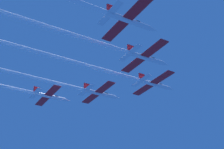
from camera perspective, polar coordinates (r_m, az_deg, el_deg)
The scene contains 4 objects.
jet_lead at distance 84.42m, azimuth -0.76°, elevation 0.56°, with size 16.48×52.08×2.73m.
jet_left_wing at distance 90.54m, azimuth -9.78°, elevation -1.45°, with size 16.48×49.18×2.73m.
jet_right_wing at distance 72.44m, azimuth -3.35°, elevation 5.83°, with size 16.48×50.43×2.73m.
jet_left_outer at distance 98.09m, azimuth -18.02°, elevation -2.05°, with size 16.48×48.24×2.73m.
Camera 1 is at (65.15, -51.37, -40.61)m, focal length 52.56 mm.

